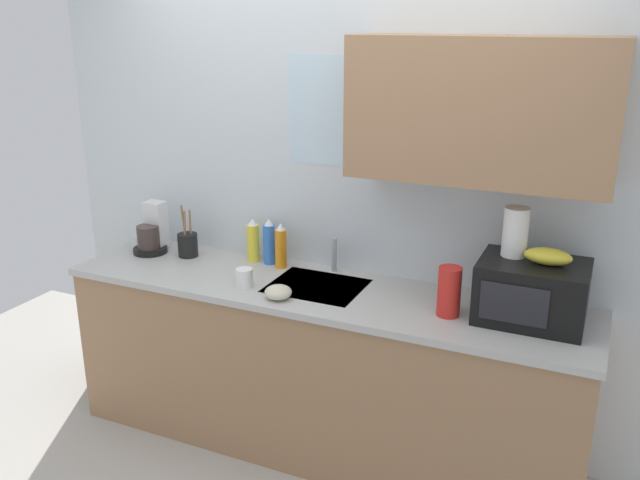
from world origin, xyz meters
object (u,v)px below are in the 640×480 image
at_px(utensil_crock, 188,244).
at_px(small_bowl, 278,292).
at_px(dish_soap_bottle_blue, 269,243).
at_px(coffee_maker, 152,234).
at_px(mug_white, 244,278).
at_px(microwave, 532,292).
at_px(dish_soap_bottle_orange, 281,247).
at_px(banana_bunch, 548,256).
at_px(cereal_canister, 449,292).
at_px(dish_soap_bottle_yellow, 253,241).
at_px(paper_towel_roll, 515,232).

height_order(utensil_crock, small_bowl, utensil_crock).
relative_size(dish_soap_bottle_blue, small_bowl, 1.93).
bearing_deg(coffee_maker, mug_white, -18.42).
height_order(dish_soap_bottle_blue, mug_white, dish_soap_bottle_blue).
bearing_deg(microwave, dish_soap_bottle_orange, 174.37).
xyz_separation_m(microwave, banana_bunch, (0.05, 0.00, 0.17)).
bearing_deg(microwave, mug_white, -171.99).
bearing_deg(cereal_canister, dish_soap_bottle_yellow, 167.30).
bearing_deg(dish_soap_bottle_blue, microwave, -6.50).
relative_size(banana_bunch, small_bowl, 1.54).
bearing_deg(mug_white, banana_bunch, 7.78).
distance_m(dish_soap_bottle_orange, cereal_canister, 0.99).
relative_size(microwave, utensil_crock, 1.56).
height_order(dish_soap_bottle_yellow, cereal_canister, dish_soap_bottle_yellow).
distance_m(microwave, dish_soap_bottle_blue, 1.40).
height_order(coffee_maker, utensil_crock, utensil_crock).
xyz_separation_m(paper_towel_roll, dish_soap_bottle_yellow, (-1.39, 0.11, -0.27)).
distance_m(microwave, paper_towel_roll, 0.27).
bearing_deg(coffee_maker, cereal_canister, -5.18).
xyz_separation_m(dish_soap_bottle_orange, mug_white, (-0.04, -0.32, -0.07)).
bearing_deg(utensil_crock, paper_towel_roll, -0.65).
xyz_separation_m(banana_bunch, paper_towel_roll, (-0.15, 0.05, 0.08)).
relative_size(microwave, dish_soap_bottle_yellow, 1.93).
bearing_deg(dish_soap_bottle_orange, small_bowl, -64.45).
xyz_separation_m(dish_soap_bottle_blue, dish_soap_bottle_yellow, (-0.10, 0.00, -0.01)).
bearing_deg(mug_white, utensil_crock, 153.25).
height_order(microwave, paper_towel_roll, paper_towel_roll).
bearing_deg(utensil_crock, coffee_maker, -177.14).
xyz_separation_m(banana_bunch, mug_white, (-1.39, -0.19, -0.26)).
bearing_deg(mug_white, dish_soap_bottle_blue, 97.67).
bearing_deg(coffee_maker, utensil_crock, 2.86).
distance_m(cereal_canister, mug_white, 1.01).
distance_m(microwave, small_bowl, 1.15).
bearing_deg(dish_soap_bottle_orange, coffee_maker, -175.04).
height_order(microwave, small_bowl, microwave).
bearing_deg(small_bowl, utensil_crock, 156.50).
xyz_separation_m(coffee_maker, cereal_canister, (1.75, -0.16, 0.01)).
distance_m(banana_bunch, utensil_crock, 1.92).
bearing_deg(mug_white, small_bowl, -15.26).
bearing_deg(cereal_canister, microwave, 16.17).
bearing_deg(dish_soap_bottle_orange, dish_soap_bottle_yellow, 170.27).
xyz_separation_m(coffee_maker, dish_soap_bottle_blue, (0.70, 0.10, 0.01)).
relative_size(banana_bunch, mug_white, 2.11).
height_order(coffee_maker, dish_soap_bottle_yellow, coffee_maker).
bearing_deg(cereal_canister, dish_soap_bottle_blue, 166.24).
height_order(coffee_maker, dish_soap_bottle_orange, coffee_maker).
bearing_deg(microwave, coffee_maker, 178.35).
bearing_deg(utensil_crock, small_bowl, -23.50).
height_order(dish_soap_bottle_blue, utensil_crock, utensil_crock).
relative_size(dish_soap_bottle_blue, cereal_canister, 1.10).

